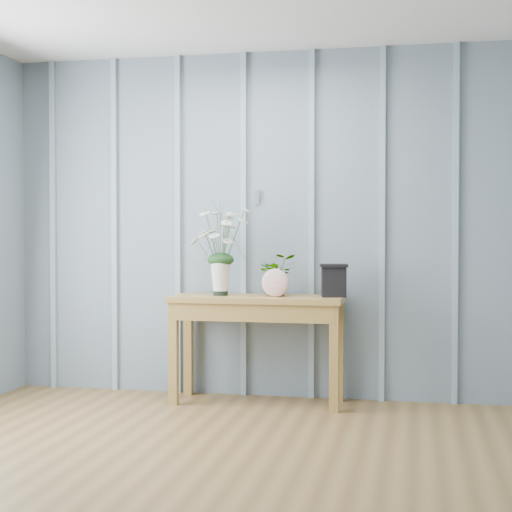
% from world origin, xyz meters
% --- Properties ---
extents(ground, '(4.50, 4.50, 0.00)m').
position_xyz_m(ground, '(0.00, 0.00, 0.00)').
color(ground, brown).
rests_on(ground, ground).
extents(room_shell, '(4.00, 4.50, 2.50)m').
position_xyz_m(room_shell, '(-0.00, 0.92, 1.99)').
color(room_shell, gray).
rests_on(room_shell, ground).
extents(sideboard, '(1.20, 0.45, 0.75)m').
position_xyz_m(sideboard, '(-0.10, 1.99, 0.64)').
color(sideboard, olive).
rests_on(sideboard, ground).
extents(daisy_vase, '(0.46, 0.35, 0.65)m').
position_xyz_m(daisy_vase, '(-0.36, 1.98, 1.16)').
color(daisy_vase, black).
rests_on(daisy_vase, sideboard).
extents(spider_plant, '(0.33, 0.31, 0.29)m').
position_xyz_m(spider_plant, '(0.03, 2.06, 0.90)').
color(spider_plant, '#163818').
rests_on(spider_plant, sideboard).
extents(felt_disc_vessel, '(0.20, 0.07, 0.19)m').
position_xyz_m(felt_disc_vessel, '(0.04, 1.93, 0.85)').
color(felt_disc_vessel, '#9C5065').
rests_on(felt_disc_vessel, sideboard).
extents(carved_box, '(0.21, 0.18, 0.23)m').
position_xyz_m(carved_box, '(0.43, 2.02, 0.87)').
color(carved_box, black).
rests_on(carved_box, sideboard).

